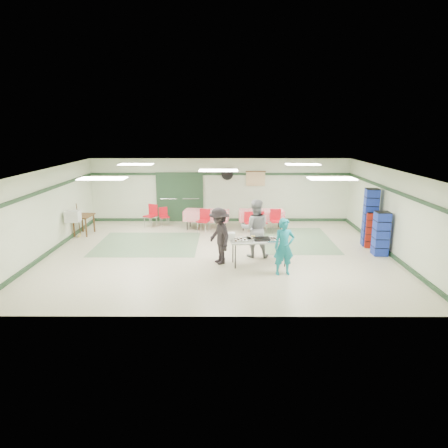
{
  "coord_description": "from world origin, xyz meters",
  "views": [
    {
      "loc": [
        0.21,
        -12.42,
        4.01
      ],
      "look_at": [
        0.18,
        -0.3,
        1.04
      ],
      "focal_mm": 32.0,
      "sensor_mm": 36.0,
      "label": 1
    }
  ],
  "objects_px": {
    "crate_stack_blue_a": "(370,218)",
    "printer_table": "(84,218)",
    "chair_d": "(204,218)",
    "chair_c": "(276,218)",
    "crate_stack_red": "(371,230)",
    "volunteer_teal": "(284,247)",
    "crate_stack_blue_b": "(381,234)",
    "chair_loose_a": "(164,215)",
    "volunteer_grey": "(255,228)",
    "chair_b": "(249,220)",
    "chair_loose_b": "(152,213)",
    "volunteer_dark": "(219,236)",
    "broom": "(78,220)",
    "dining_table_b": "(206,215)",
    "dining_table_a": "(261,215)",
    "serving_table": "(259,241)",
    "office_printer": "(73,216)",
    "chair_a": "(261,220)"
  },
  "relations": [
    {
      "from": "office_printer",
      "to": "serving_table",
      "type": "bearing_deg",
      "value": -23.24
    },
    {
      "from": "dining_table_a",
      "to": "office_printer",
      "type": "xyz_separation_m",
      "value": [
        -6.81,
        -1.89,
        0.37
      ]
    },
    {
      "from": "volunteer_teal",
      "to": "volunteer_dark",
      "type": "relative_size",
      "value": 0.94
    },
    {
      "from": "serving_table",
      "to": "crate_stack_red",
      "type": "xyz_separation_m",
      "value": [
        3.94,
        1.77,
        -0.1
      ]
    },
    {
      "from": "volunteer_dark",
      "to": "office_printer",
      "type": "bearing_deg",
      "value": -137.83
    },
    {
      "from": "volunteer_dark",
      "to": "chair_d",
      "type": "distance_m",
      "value": 3.64
    },
    {
      "from": "crate_stack_blue_b",
      "to": "broom",
      "type": "xyz_separation_m",
      "value": [
        -10.38,
        2.17,
        -0.06
      ]
    },
    {
      "from": "broom",
      "to": "volunteer_teal",
      "type": "bearing_deg",
      "value": -38.89
    },
    {
      "from": "chair_loose_b",
      "to": "printer_table",
      "type": "xyz_separation_m",
      "value": [
        -2.37,
        -1.14,
        0.07
      ]
    },
    {
      "from": "volunteer_dark",
      "to": "chair_b",
      "type": "height_order",
      "value": "volunteer_dark"
    },
    {
      "from": "dining_table_b",
      "to": "crate_stack_blue_a",
      "type": "height_order",
      "value": "crate_stack_blue_a"
    },
    {
      "from": "chair_d",
      "to": "chair_loose_b",
      "type": "height_order",
      "value": "chair_loose_b"
    },
    {
      "from": "volunteer_grey",
      "to": "chair_a",
      "type": "height_order",
      "value": "volunteer_grey"
    },
    {
      "from": "printer_table",
      "to": "serving_table",
      "type": "bearing_deg",
      "value": -23.59
    },
    {
      "from": "chair_a",
      "to": "chair_d",
      "type": "xyz_separation_m",
      "value": [
        -2.18,
        0.01,
        0.06
      ]
    },
    {
      "from": "crate_stack_blue_b",
      "to": "volunteer_grey",
      "type": "bearing_deg",
      "value": -177.72
    },
    {
      "from": "dining_table_b",
      "to": "chair_a",
      "type": "bearing_deg",
      "value": -8.49
    },
    {
      "from": "dining_table_b",
      "to": "chair_c",
      "type": "xyz_separation_m",
      "value": [
        2.71,
        -0.56,
        -0.01
      ]
    },
    {
      "from": "chair_d",
      "to": "crate_stack_blue_a",
      "type": "distance_m",
      "value": 6.03
    },
    {
      "from": "crate_stack_blue_a",
      "to": "crate_stack_blue_b",
      "type": "relative_size",
      "value": 1.4
    },
    {
      "from": "chair_d",
      "to": "office_printer",
      "type": "height_order",
      "value": "office_printer"
    },
    {
      "from": "chair_b",
      "to": "chair_loose_b",
      "type": "height_order",
      "value": "chair_loose_b"
    },
    {
      "from": "chair_loose_a",
      "to": "volunteer_dark",
      "type": "bearing_deg",
      "value": -87.66
    },
    {
      "from": "volunteer_teal",
      "to": "volunteer_grey",
      "type": "distance_m",
      "value": 1.7
    },
    {
      "from": "dining_table_a",
      "to": "dining_table_b",
      "type": "relative_size",
      "value": 0.97
    },
    {
      "from": "dining_table_b",
      "to": "chair_b",
      "type": "bearing_deg",
      "value": -12.06
    },
    {
      "from": "dining_table_b",
      "to": "dining_table_a",
      "type": "bearing_deg",
      "value": 6.72
    },
    {
      "from": "volunteer_grey",
      "to": "broom",
      "type": "bearing_deg",
      "value": -19.13
    },
    {
      "from": "chair_a",
      "to": "broom",
      "type": "relative_size",
      "value": 0.65
    },
    {
      "from": "volunteer_grey",
      "to": "dining_table_b",
      "type": "bearing_deg",
      "value": -63.41
    },
    {
      "from": "chair_loose_b",
      "to": "crate_stack_red",
      "type": "xyz_separation_m",
      "value": [
        7.93,
        -2.77,
        0.04
      ]
    },
    {
      "from": "volunteer_grey",
      "to": "printer_table",
      "type": "bearing_deg",
      "value": -21.84
    },
    {
      "from": "volunteer_dark",
      "to": "broom",
      "type": "xyz_separation_m",
      "value": [
        -5.27,
        2.97,
        -0.2
      ]
    },
    {
      "from": "chair_c",
      "to": "crate_stack_blue_a",
      "type": "distance_m",
      "value": 3.48
    },
    {
      "from": "dining_table_a",
      "to": "chair_b",
      "type": "bearing_deg",
      "value": -132.28
    },
    {
      "from": "crate_stack_red",
      "to": "volunteer_teal",
      "type": "bearing_deg",
      "value": -142.16
    },
    {
      "from": "serving_table",
      "to": "chair_d",
      "type": "bearing_deg",
      "value": 109.84
    },
    {
      "from": "dining_table_b",
      "to": "volunteer_teal",
      "type": "bearing_deg",
      "value": -58.19
    },
    {
      "from": "chair_d",
      "to": "broom",
      "type": "distance_m",
      "value": 4.67
    },
    {
      "from": "crate_stack_blue_b",
      "to": "chair_loose_a",
      "type": "bearing_deg",
      "value": 152.92
    },
    {
      "from": "serving_table",
      "to": "chair_a",
      "type": "distance_m",
      "value": 3.71
    },
    {
      "from": "serving_table",
      "to": "dining_table_b",
      "type": "xyz_separation_m",
      "value": [
        -1.74,
        4.26,
        -0.14
      ]
    },
    {
      "from": "chair_c",
      "to": "crate_stack_blue_a",
      "type": "relative_size",
      "value": 0.46
    },
    {
      "from": "chair_c",
      "to": "volunteer_dark",
      "type": "bearing_deg",
      "value": -126.41
    },
    {
      "from": "crate_stack_blue_a",
      "to": "printer_table",
      "type": "bearing_deg",
      "value": 172.0
    },
    {
      "from": "volunteer_teal",
      "to": "chair_a",
      "type": "relative_size",
      "value": 1.95
    },
    {
      "from": "chair_b",
      "to": "chair_loose_a",
      "type": "distance_m",
      "value": 3.61
    },
    {
      "from": "dining_table_b",
      "to": "office_printer",
      "type": "distance_m",
      "value": 5.0
    },
    {
      "from": "crate_stack_blue_a",
      "to": "crate_stack_red",
      "type": "relative_size",
      "value": 1.62
    },
    {
      "from": "volunteer_teal",
      "to": "broom",
      "type": "height_order",
      "value": "volunteer_teal"
    }
  ]
}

